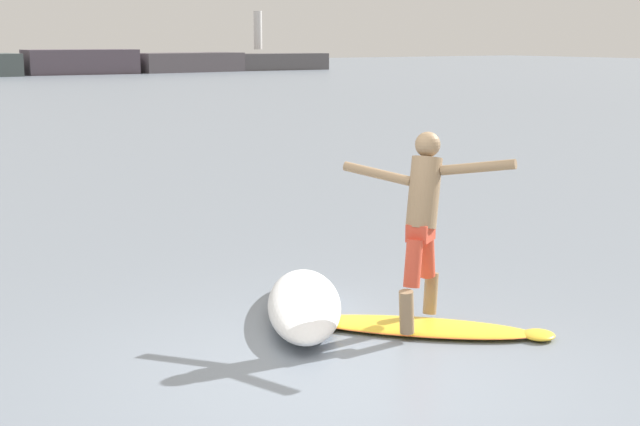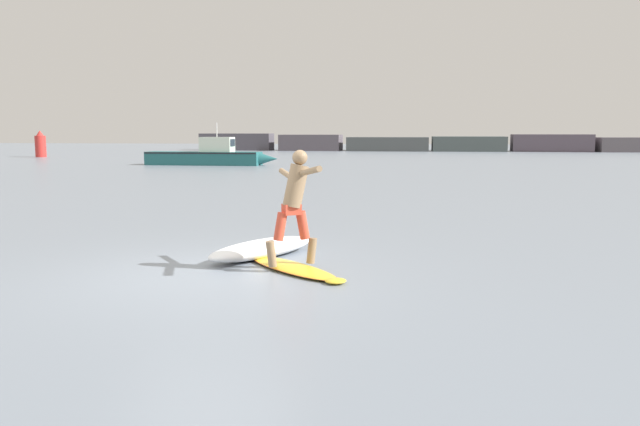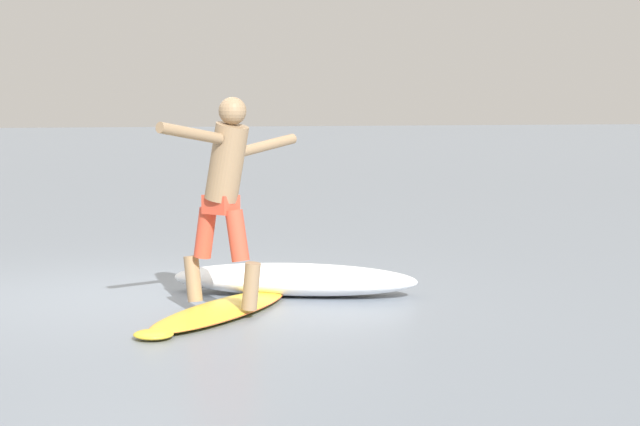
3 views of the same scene
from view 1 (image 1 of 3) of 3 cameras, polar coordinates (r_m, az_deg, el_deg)
The scene contains 4 objects.
ground_plane at distance 7.36m, azimuth 1.72°, elevation -10.16°, with size 200.00×200.00×0.00m, color gray.
surfboard at distance 8.37m, azimuth 6.60°, elevation -7.27°, with size 1.95×1.94×0.21m.
surfer at distance 8.16m, azimuth 6.62°, elevation 0.06°, with size 0.96×1.45×1.77m.
wave_foam_at_tail at distance 8.67m, azimuth -1.02°, elevation -5.80°, with size 1.80×2.36×0.29m.
Camera 1 is at (-3.88, -5.65, 2.67)m, focal length 50.00 mm.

